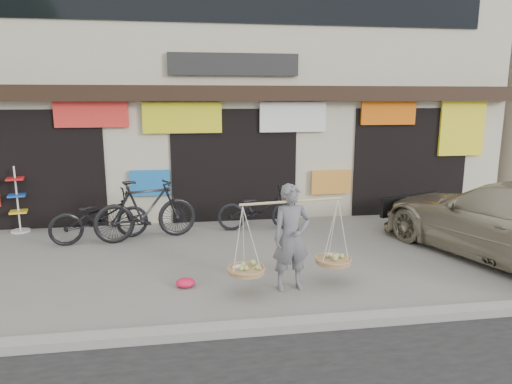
{
  "coord_description": "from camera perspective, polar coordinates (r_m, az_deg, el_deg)",
  "views": [
    {
      "loc": [
        -1.13,
        -7.3,
        2.94
      ],
      "look_at": [
        0.12,
        0.9,
        1.23
      ],
      "focal_mm": 32.0,
      "sensor_mm": 36.0,
      "label": 1
    }
  ],
  "objects": [
    {
      "name": "ground",
      "position": [
        7.95,
        0.1,
        -10.05
      ],
      "size": [
        70.0,
        70.0,
        0.0
      ],
      "primitive_type": "plane",
      "color": "gray",
      "rests_on": "ground"
    },
    {
      "name": "display_rack",
      "position": [
        11.42,
        -27.62,
        -1.54
      ],
      "size": [
        0.42,
        0.42,
        1.49
      ],
      "rotation": [
        0.0,
        0.0,
        0.22
      ],
      "color": "silver",
      "rests_on": "ground"
    },
    {
      "name": "red_bag",
      "position": [
        7.46,
        -8.81,
        -11.15
      ],
      "size": [
        0.31,
        0.25,
        0.14
      ],
      "primitive_type": "ellipsoid",
      "color": "#F81742",
      "rests_on": "ground"
    },
    {
      "name": "suv",
      "position": [
        9.57,
        29.08,
        -3.17
      ],
      "size": [
        3.57,
        5.49,
        1.48
      ],
      "rotation": [
        0.0,
        0.0,
        3.46
      ],
      "color": "#ACA38A",
      "rests_on": "ground"
    },
    {
      "name": "shophouse_block",
      "position": [
        13.78,
        -4.11,
        13.72
      ],
      "size": [
        14.0,
        6.32,
        7.0
      ],
      "color": "beige",
      "rests_on": "ground"
    },
    {
      "name": "bike_0",
      "position": [
        10.04,
        -18.96,
        -2.92
      ],
      "size": [
        2.13,
        1.31,
        1.05
      ],
      "primitive_type": "imported",
      "rotation": [
        0.0,
        0.0,
        1.9
      ],
      "color": "black",
      "rests_on": "ground"
    },
    {
      "name": "kerb",
      "position": [
        6.14,
        3.08,
        -16.35
      ],
      "size": [
        70.0,
        0.25,
        0.12
      ],
      "primitive_type": "cube",
      "color": "gray",
      "rests_on": "ground"
    },
    {
      "name": "bike_2",
      "position": [
        10.33,
        0.32,
        -2.1
      ],
      "size": [
        1.88,
        0.71,
        0.97
      ],
      "primitive_type": "imported",
      "rotation": [
        0.0,
        0.0,
        1.53
      ],
      "color": "black",
      "rests_on": "ground"
    },
    {
      "name": "bike_1",
      "position": [
        9.83,
        -13.57,
        -2.19
      ],
      "size": [
        2.23,
        1.15,
        1.29
      ],
      "primitive_type": "imported",
      "rotation": [
        0.0,
        0.0,
        1.84
      ],
      "color": "black",
      "rests_on": "ground"
    },
    {
      "name": "street_vendor",
      "position": [
        7.09,
        4.43,
        -6.19
      ],
      "size": [
        2.0,
        0.76,
        1.67
      ],
      "rotation": [
        0.0,
        0.0,
        0.14
      ],
      "color": "slate",
      "rests_on": "ground"
    }
  ]
}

